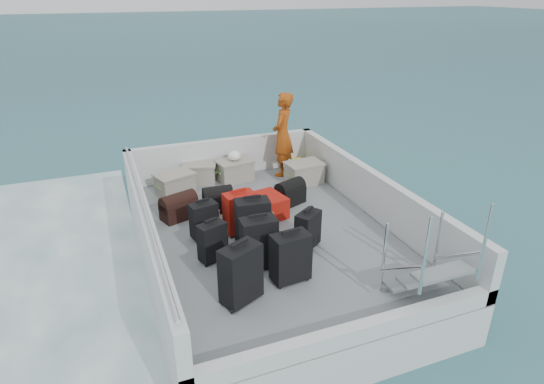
{
  "coord_description": "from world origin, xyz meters",
  "views": [
    {
      "loc": [
        -2.09,
        -5.47,
        3.92
      ],
      "look_at": [
        0.25,
        0.53,
        1.0
      ],
      "focal_mm": 30.0,
      "sensor_mm": 36.0,
      "label": 1
    }
  ],
  "objects_px": {
    "suitcase_4": "(253,223)",
    "crate_3": "(304,174)",
    "suitcase_1": "(212,242)",
    "suitcase_6": "(290,258)",
    "crate_0": "(175,185)",
    "crate_2": "(235,171)",
    "suitcase_7": "(308,230)",
    "crate_1": "(199,174)",
    "suitcase_8": "(257,209)",
    "suitcase_2": "(204,221)",
    "suitcase_3": "(259,243)",
    "passenger": "(283,135)",
    "suitcase_0": "(241,275)",
    "suitcase_5": "(240,213)"
  },
  "relations": [
    {
      "from": "suitcase_4",
      "to": "suitcase_6",
      "type": "xyz_separation_m",
      "value": [
        0.15,
        -0.96,
        -0.03
      ]
    },
    {
      "from": "crate_0",
      "to": "passenger",
      "type": "relative_size",
      "value": 0.37
    },
    {
      "from": "suitcase_3",
      "to": "suitcase_7",
      "type": "relative_size",
      "value": 1.29
    },
    {
      "from": "passenger",
      "to": "suitcase_2",
      "type": "bearing_deg",
      "value": -6.74
    },
    {
      "from": "suitcase_4",
      "to": "suitcase_0",
      "type": "bearing_deg",
      "value": -107.55
    },
    {
      "from": "suitcase_6",
      "to": "passenger",
      "type": "bearing_deg",
      "value": 63.58
    },
    {
      "from": "suitcase_1",
      "to": "crate_2",
      "type": "distance_m",
      "value": 2.72
    },
    {
      "from": "suitcase_1",
      "to": "suitcase_6",
      "type": "height_order",
      "value": "suitcase_6"
    },
    {
      "from": "suitcase_6",
      "to": "crate_3",
      "type": "distance_m",
      "value": 3.05
    },
    {
      "from": "suitcase_1",
      "to": "passenger",
      "type": "height_order",
      "value": "passenger"
    },
    {
      "from": "suitcase_0",
      "to": "suitcase_4",
      "type": "bearing_deg",
      "value": 39.95
    },
    {
      "from": "suitcase_1",
      "to": "suitcase_8",
      "type": "xyz_separation_m",
      "value": [
        0.93,
        0.9,
        -0.1
      ]
    },
    {
      "from": "suitcase_2",
      "to": "suitcase_6",
      "type": "xyz_separation_m",
      "value": [
        0.73,
        -1.39,
        0.05
      ]
    },
    {
      "from": "suitcase_4",
      "to": "crate_3",
      "type": "relative_size",
      "value": 1.11
    },
    {
      "from": "suitcase_1",
      "to": "crate_3",
      "type": "xyz_separation_m",
      "value": [
        2.2,
        1.9,
        -0.08
      ]
    },
    {
      "from": "suitcase_1",
      "to": "suitcase_5",
      "type": "bearing_deg",
      "value": 27.78
    },
    {
      "from": "suitcase_1",
      "to": "crate_0",
      "type": "bearing_deg",
      "value": 72.85
    },
    {
      "from": "suitcase_5",
      "to": "suitcase_7",
      "type": "relative_size",
      "value": 1.16
    },
    {
      "from": "suitcase_4",
      "to": "suitcase_7",
      "type": "xyz_separation_m",
      "value": [
        0.68,
        -0.34,
        -0.08
      ]
    },
    {
      "from": "crate_3",
      "to": "suitcase_1",
      "type": "bearing_deg",
      "value": -139.17
    },
    {
      "from": "suitcase_1",
      "to": "suitcase_2",
      "type": "bearing_deg",
      "value": 67.43
    },
    {
      "from": "suitcase_8",
      "to": "suitcase_2",
      "type": "bearing_deg",
      "value": 96.27
    },
    {
      "from": "suitcase_4",
      "to": "crate_0",
      "type": "height_order",
      "value": "suitcase_4"
    },
    {
      "from": "suitcase_5",
      "to": "crate_2",
      "type": "xyz_separation_m",
      "value": [
        0.5,
        1.89,
        -0.12
      ]
    },
    {
      "from": "suitcase_4",
      "to": "suitcase_5",
      "type": "bearing_deg",
      "value": 104.71
    },
    {
      "from": "suitcase_6",
      "to": "crate_3",
      "type": "bearing_deg",
      "value": 56.3
    },
    {
      "from": "crate_2",
      "to": "passenger",
      "type": "distance_m",
      "value": 1.12
    },
    {
      "from": "crate_3",
      "to": "crate_1",
      "type": "bearing_deg",
      "value": 157.46
    },
    {
      "from": "suitcase_4",
      "to": "crate_1",
      "type": "bearing_deg",
      "value": 101.92
    },
    {
      "from": "suitcase_7",
      "to": "passenger",
      "type": "height_order",
      "value": "passenger"
    },
    {
      "from": "suitcase_0",
      "to": "crate_1",
      "type": "bearing_deg",
      "value": 59.56
    },
    {
      "from": "suitcase_2",
      "to": "suitcase_8",
      "type": "xyz_separation_m",
      "value": [
        0.9,
        0.29,
        -0.1
      ]
    },
    {
      "from": "suitcase_6",
      "to": "crate_0",
      "type": "relative_size",
      "value": 1.07
    },
    {
      "from": "suitcase_5",
      "to": "suitcase_6",
      "type": "xyz_separation_m",
      "value": [
        0.2,
        -1.38,
        0.01
      ]
    },
    {
      "from": "crate_0",
      "to": "crate_2",
      "type": "bearing_deg",
      "value": 11.01
    },
    {
      "from": "suitcase_0",
      "to": "crate_3",
      "type": "xyz_separation_m",
      "value": [
        2.12,
        2.86,
        -0.17
      ]
    },
    {
      "from": "suitcase_4",
      "to": "crate_2",
      "type": "relative_size",
      "value": 1.12
    },
    {
      "from": "suitcase_3",
      "to": "crate_2",
      "type": "bearing_deg",
      "value": 81.14
    },
    {
      "from": "suitcase_6",
      "to": "crate_3",
      "type": "xyz_separation_m",
      "value": [
        1.44,
        2.68,
        -0.13
      ]
    },
    {
      "from": "crate_0",
      "to": "suitcase_6",
      "type": "bearing_deg",
      "value": -74.5
    },
    {
      "from": "suitcase_7",
      "to": "crate_2",
      "type": "relative_size",
      "value": 0.87
    },
    {
      "from": "suitcase_5",
      "to": "suitcase_4",
      "type": "bearing_deg",
      "value": -90.74
    },
    {
      "from": "suitcase_7",
      "to": "crate_1",
      "type": "bearing_deg",
      "value": 73.59
    },
    {
      "from": "suitcase_2",
      "to": "suitcase_4",
      "type": "distance_m",
      "value": 0.73
    },
    {
      "from": "suitcase_1",
      "to": "crate_1",
      "type": "bearing_deg",
      "value": 61.54
    },
    {
      "from": "suitcase_6",
      "to": "crate_3",
      "type": "height_order",
      "value": "suitcase_6"
    },
    {
      "from": "suitcase_7",
      "to": "passenger",
      "type": "bearing_deg",
      "value": 41.22
    },
    {
      "from": "suitcase_1",
      "to": "suitcase_6",
      "type": "bearing_deg",
      "value": -64.63
    },
    {
      "from": "suitcase_7",
      "to": "suitcase_3",
      "type": "bearing_deg",
      "value": 161.21
    },
    {
      "from": "suitcase_3",
      "to": "suitcase_5",
      "type": "xyz_separation_m",
      "value": [
        0.06,
        0.97,
        -0.04
      ]
    }
  ]
}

